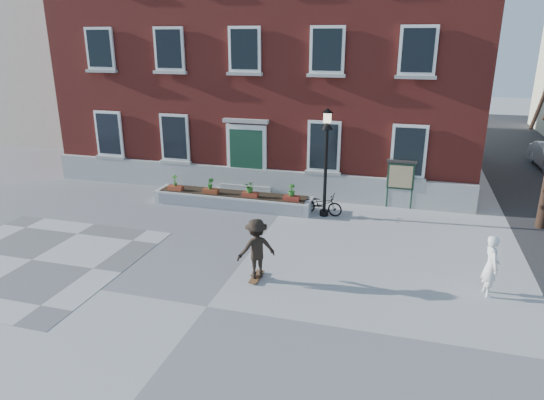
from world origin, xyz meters
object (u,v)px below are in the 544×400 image
(bystander, at_px, (491,266))
(skateboarder, at_px, (256,249))
(bicycle, at_px, (322,204))
(lamp_post, at_px, (326,148))
(notice_board, at_px, (401,176))

(bystander, height_order, skateboarder, skateboarder)
(bicycle, distance_m, bystander, 6.97)
(lamp_post, bearing_deg, notice_board, 32.59)
(bystander, xyz_separation_m, lamp_post, (-5.02, 4.59, 1.74))
(skateboarder, bearing_deg, notice_board, 63.83)
(lamp_post, distance_m, notice_board, 3.34)
(bicycle, bearing_deg, bystander, -124.68)
(bystander, relative_size, lamp_post, 0.41)
(bystander, distance_m, lamp_post, 7.02)
(bicycle, xyz_separation_m, notice_board, (2.71, 1.56, 0.85))
(bicycle, distance_m, lamp_post, 2.13)
(lamp_post, bearing_deg, skateboarder, -99.20)
(bicycle, relative_size, skateboarder, 0.91)
(bystander, bearing_deg, notice_board, 9.43)
(bystander, distance_m, skateboarder, 5.95)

